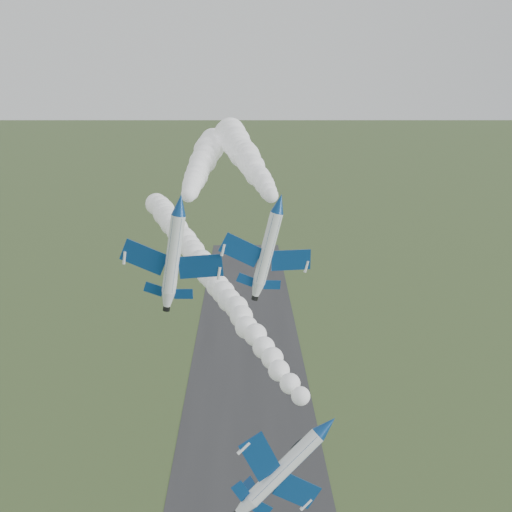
{
  "coord_description": "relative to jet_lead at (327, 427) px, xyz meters",
  "views": [
    {
      "loc": [
        -0.54,
        -44.32,
        56.61
      ],
      "look_at": [
        0.8,
        18.8,
        37.8
      ],
      "focal_mm": 40.0,
      "sensor_mm": 36.0,
      "label": 1
    }
  ],
  "objects": [
    {
      "name": "jet_pair_left",
      "position": [
        -14.15,
        19.69,
        15.43
      ],
      "size": [
        11.54,
        14.02,
        3.78
      ],
      "rotation": [
        0.0,
        0.16,
        -0.04
      ],
      "color": "white"
    },
    {
      "name": "smoke_trail_jet_pair_left",
      "position": [
        -13.8,
        53.55,
        16.08
      ],
      "size": [
        7.91,
        60.75,
        5.34
      ],
      "primitive_type": null,
      "rotation": [
        0.0,
        0.0,
        -0.04
      ],
      "color": "white"
    },
    {
      "name": "smoke_trail_jet_pair_right",
      "position": [
        -6.91,
        51.09,
        17.37
      ],
      "size": [
        12.74,
        56.91,
        5.61
      ],
      "primitive_type": null,
      "rotation": [
        0.0,
        0.0,
        0.13
      ],
      "color": "white"
    },
    {
      "name": "smoke_trail_jet_lead",
      "position": [
        -13.44,
        40.0,
        2.17
      ],
      "size": [
        30.78,
        75.28,
        4.57
      ],
      "primitive_type": null,
      "rotation": [
        0.0,
        0.0,
        0.34
      ],
      "color": "white"
    },
    {
      "name": "runway",
      "position": [
        -6.49,
        31.85,
        -28.63
      ],
      "size": [
        24.0,
        260.0,
        0.04
      ],
      "primitive_type": "cube",
      "color": "#2D2D30",
      "rests_on": "ground"
    },
    {
      "name": "jet_pair_right",
      "position": [
        -3.07,
        20.11,
        15.45
      ],
      "size": [
        10.53,
        12.85,
        3.83
      ],
      "rotation": [
        0.0,
        0.24,
        0.13
      ],
      "color": "white"
    },
    {
      "name": "jet_lead",
      "position": [
        0.0,
        0.0,
        0.0
      ],
      "size": [
        6.65,
        11.7,
        7.77
      ],
      "rotation": [
        0.0,
        0.9,
        0.34
      ],
      "color": "white"
    }
  ]
}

